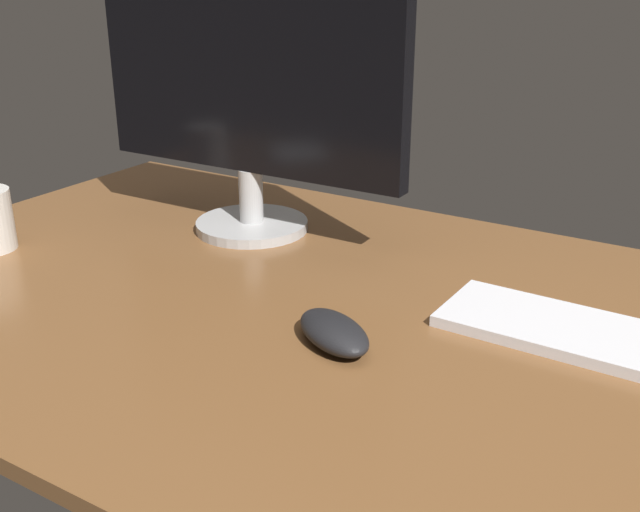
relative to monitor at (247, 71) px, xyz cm
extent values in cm
cube|color=brown|center=(25.24, -18.31, -26.34)|extent=(140.00, 84.00, 2.00)
cylinder|color=#BABABA|center=(0.00, 0.00, -24.57)|extent=(18.10, 18.10, 1.53)
cylinder|color=#BABABA|center=(0.00, 0.00, -19.52)|extent=(3.85, 3.85, 8.57)
cube|color=black|center=(0.00, 0.00, 2.53)|extent=(53.45, 3.50, 35.53)
cube|color=white|center=(57.32, -10.55, -24.64)|extent=(37.33, 13.72, 1.39)
ellipsoid|color=black|center=(31.20, -26.61, -23.73)|extent=(13.32, 11.31, 3.22)
camera|label=1|loc=(70.17, -92.97, 16.38)|focal=42.51mm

